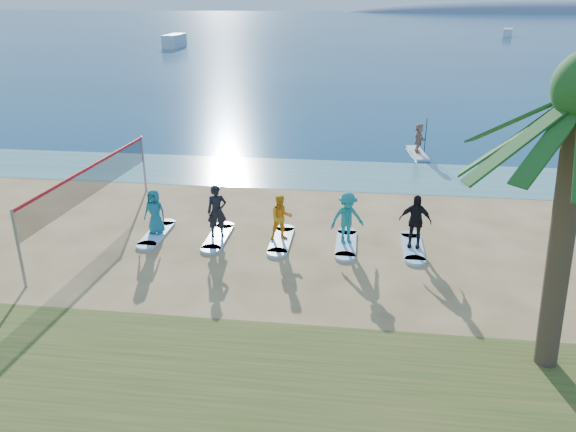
# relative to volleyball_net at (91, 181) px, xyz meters

# --- Properties ---
(ground) EXTENTS (600.00, 600.00, 0.00)m
(ground) POSITION_rel_volleyball_net_xyz_m (6.07, -2.48, -1.90)
(ground) COLOR tan
(ground) RESTS_ON ground
(shallow_water) EXTENTS (600.00, 600.00, 0.00)m
(shallow_water) POSITION_rel_volleyball_net_xyz_m (6.07, 8.02, -1.90)
(shallow_water) COLOR teal
(shallow_water) RESTS_ON ground
(ocean) EXTENTS (600.00, 600.00, 0.00)m
(ocean) POSITION_rel_volleyball_net_xyz_m (6.07, 157.52, -1.90)
(ocean) COLOR navy
(ocean) RESTS_ON ground
(island_ridge) EXTENTS (220.00, 56.00, 18.00)m
(island_ridge) POSITION_rel_volleyball_net_xyz_m (101.07, 297.52, -1.90)
(island_ridge) COLOR slate
(island_ridge) RESTS_ON ground
(volleyball_net) EXTENTS (0.46, 9.08, 2.50)m
(volleyball_net) POSITION_rel_volleyball_net_xyz_m (0.00, 0.00, 0.00)
(volleyball_net) COLOR gray
(volleyball_net) RESTS_ON ground
(paddleboard) EXTENTS (1.06, 3.06, 0.12)m
(paddleboard) POSITION_rel_volleyball_net_xyz_m (12.76, 12.41, -1.84)
(paddleboard) COLOR silver
(paddleboard) RESTS_ON ground
(paddleboarder) EXTENTS (0.54, 1.49, 1.58)m
(paddleboarder) POSITION_rel_volleyball_net_xyz_m (12.76, 12.41, -1.00)
(paddleboarder) COLOR tan
(paddleboarder) RESTS_ON paddleboard
(boat_offshore_a) EXTENTS (2.42, 7.33, 2.14)m
(boat_offshore_a) POSITION_rel_volleyball_net_xyz_m (-21.63, 75.74, -1.90)
(boat_offshore_a) COLOR silver
(boat_offshore_a) RESTS_ON ground
(boat_offshore_b) EXTENTS (3.12, 6.22, 1.56)m
(boat_offshore_b) POSITION_rel_volleyball_net_xyz_m (39.89, 111.95, -1.90)
(boat_offshore_b) COLOR silver
(boat_offshore_b) RESTS_ON ground
(surfboard_0) EXTENTS (0.70, 2.20, 0.09)m
(surfboard_0) POSITION_rel_volleyball_net_xyz_m (2.36, -0.20, -1.86)
(surfboard_0) COLOR #A4D3FF
(surfboard_0) RESTS_ON ground
(student_0) EXTENTS (0.87, 0.62, 1.65)m
(student_0) POSITION_rel_volleyball_net_xyz_m (2.36, -0.20, -0.99)
(student_0) COLOR #1C6F88
(student_0) RESTS_ON surfboard_0
(surfboard_1) EXTENTS (0.70, 2.20, 0.09)m
(surfboard_1) POSITION_rel_volleyball_net_xyz_m (4.65, -0.20, -1.86)
(surfboard_1) COLOR #A4D3FF
(surfboard_1) RESTS_ON ground
(student_1) EXTENTS (0.81, 0.67, 1.89)m
(student_1) POSITION_rel_volleyball_net_xyz_m (4.65, -0.20, -0.87)
(student_1) COLOR black
(student_1) RESTS_ON surfboard_1
(surfboard_2) EXTENTS (0.70, 2.20, 0.09)m
(surfboard_2) POSITION_rel_volleyball_net_xyz_m (6.95, -0.20, -1.86)
(surfboard_2) COLOR #A4D3FF
(surfboard_2) RESTS_ON ground
(student_2) EXTENTS (0.96, 0.85, 1.64)m
(student_2) POSITION_rel_volleyball_net_xyz_m (6.95, -0.20, -1.00)
(student_2) COLOR orange
(student_2) RESTS_ON surfboard_2
(surfboard_3) EXTENTS (0.70, 2.20, 0.09)m
(surfboard_3) POSITION_rel_volleyball_net_xyz_m (9.24, -0.20, -1.86)
(surfboard_3) COLOR #A4D3FF
(surfboard_3) RESTS_ON ground
(student_3) EXTENTS (1.37, 1.09, 1.85)m
(student_3) POSITION_rel_volleyball_net_xyz_m (9.24, -0.20, -0.89)
(student_3) COLOR teal
(student_3) RESTS_ON surfboard_3
(surfboard_4) EXTENTS (0.70, 2.20, 0.09)m
(surfboard_4) POSITION_rel_volleyball_net_xyz_m (11.54, -0.20, -1.86)
(surfboard_4) COLOR #A4D3FF
(surfboard_4) RESTS_ON ground
(student_4) EXTENTS (1.15, 0.62, 1.86)m
(student_4) POSITION_rel_volleyball_net_xyz_m (11.54, -0.20, -0.88)
(student_4) COLOR black
(student_4) RESTS_ON surfboard_4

